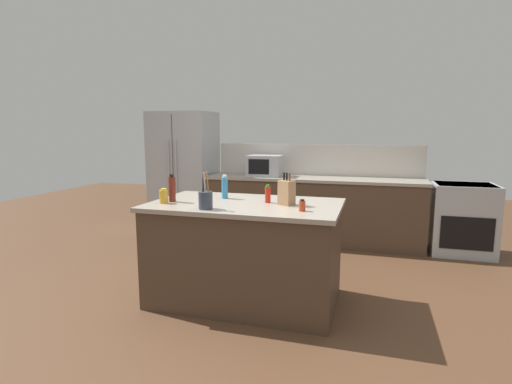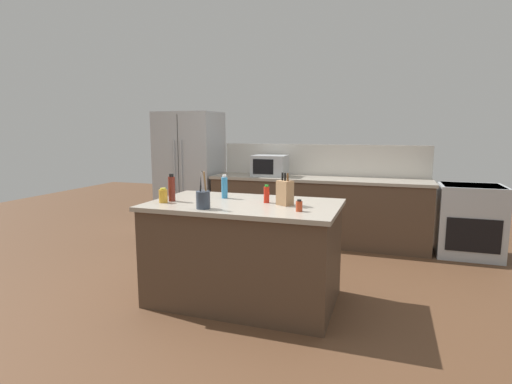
{
  "view_description": "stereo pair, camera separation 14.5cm",
  "coord_description": "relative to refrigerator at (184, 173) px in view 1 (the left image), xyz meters",
  "views": [
    {
      "loc": [
        1.13,
        -3.45,
        1.6
      ],
      "look_at": [
        0.0,
        0.35,
        0.99
      ],
      "focal_mm": 28.0,
      "sensor_mm": 36.0,
      "label": 1
    },
    {
      "loc": [
        1.27,
        -3.4,
        1.6
      ],
      "look_at": [
        0.0,
        0.35,
        0.99
      ],
      "focal_mm": 28.0,
      "sensor_mm": 36.0,
      "label": 2
    }
  ],
  "objects": [
    {
      "name": "utensil_crock",
      "position": [
        1.52,
        -2.62,
        0.08
      ],
      "size": [
        0.12,
        0.12,
        0.32
      ],
      "color": "#333D4C",
      "rests_on": "kitchen_island"
    },
    {
      "name": "hot_sauce_bottle",
      "position": [
        1.95,
        -2.18,
        0.08
      ],
      "size": [
        0.05,
        0.05,
        0.17
      ],
      "color": "red",
      "rests_on": "kitchen_island"
    },
    {
      "name": "spice_jar_paprika",
      "position": [
        2.32,
        -2.47,
        0.04
      ],
      "size": [
        0.05,
        0.05,
        0.1
      ],
      "color": "#B73D1E",
      "rests_on": "kitchen_island"
    },
    {
      "name": "vinegar_bottle",
      "position": [
        1.07,
        -2.38,
        0.12
      ],
      "size": [
        0.06,
        0.06,
        0.26
      ],
      "color": "maroon",
      "rests_on": "kitchen_island"
    },
    {
      "name": "ground_plane",
      "position": [
        1.75,
        -2.25,
        -0.94
      ],
      "size": [
        14.0,
        14.0,
        0.0
      ],
      "primitive_type": "plane",
      "color": "brown"
    },
    {
      "name": "back_counter_run",
      "position": [
        2.05,
        -0.05,
        -0.47
      ],
      "size": [
        3.08,
        0.66,
        0.94
      ],
      "color": "#4C3828",
      "rests_on": "ground_plane"
    },
    {
      "name": "knife_block",
      "position": [
        2.14,
        -2.24,
        0.11
      ],
      "size": [
        0.16,
        0.15,
        0.29
      ],
      "rotation": [
        0.0,
        0.0,
        -0.52
      ],
      "color": "#A87C54",
      "rests_on": "kitchen_island"
    },
    {
      "name": "kitchen_island",
      "position": [
        1.75,
        -2.25,
        -0.47
      ],
      "size": [
        1.75,
        1.05,
        0.94
      ],
      "color": "#4C3828",
      "rests_on": "ground_plane"
    },
    {
      "name": "dish_soap_bottle",
      "position": [
        1.48,
        -2.07,
        0.11
      ],
      "size": [
        0.06,
        0.06,
        0.23
      ],
      "color": "#3384BC",
      "rests_on": "kitchen_island"
    },
    {
      "name": "wall_backsplash",
      "position": [
        2.05,
        0.27,
        0.23
      ],
      "size": [
        3.04,
        0.03,
        0.46
      ],
      "primitive_type": "cube",
      "color": "beige",
      "rests_on": "back_counter_run"
    },
    {
      "name": "honey_jar",
      "position": [
        1.04,
        -2.48,
        0.06
      ],
      "size": [
        0.08,
        0.08,
        0.14
      ],
      "color": "gold",
      "rests_on": "kitchen_island"
    },
    {
      "name": "range_oven",
      "position": [
        4.01,
        -0.05,
        -0.48
      ],
      "size": [
        0.76,
        0.65,
        0.92
      ],
      "color": "#ADB2B7",
      "rests_on": "ground_plane"
    },
    {
      "name": "microwave",
      "position": [
        1.34,
        -0.05,
        0.15
      ],
      "size": [
        0.49,
        0.39,
        0.3
      ],
      "color": "#ADB2B7",
      "rests_on": "back_counter_run"
    },
    {
      "name": "refrigerator",
      "position": [
        0.0,
        0.0,
        0.0
      ],
      "size": [
        0.94,
        0.75,
        1.89
      ],
      "color": "#ADB2B7",
      "rests_on": "ground_plane"
    }
  ]
}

